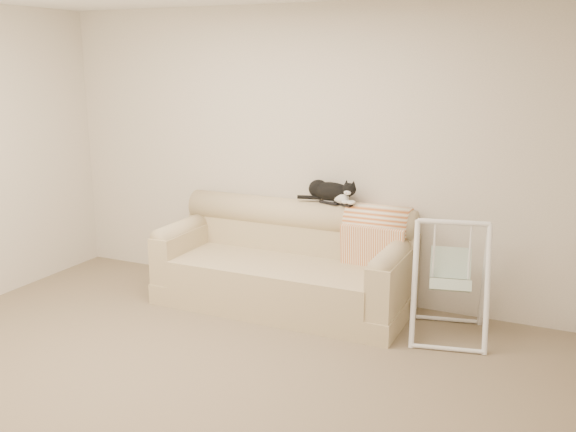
% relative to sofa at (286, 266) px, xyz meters
% --- Properties ---
extents(ground_plane, '(5.00, 5.00, 0.00)m').
position_rel_sofa_xyz_m(ground_plane, '(0.01, -1.62, -0.35)').
color(ground_plane, '#715E49').
rests_on(ground_plane, ground).
extents(room_shell, '(5.04, 4.04, 2.60)m').
position_rel_sofa_xyz_m(room_shell, '(0.01, -1.62, 1.18)').
color(room_shell, beige).
rests_on(room_shell, ground).
extents(sofa, '(2.20, 0.93, 0.90)m').
position_rel_sofa_xyz_m(sofa, '(0.00, 0.00, 0.00)').
color(sofa, tan).
rests_on(sofa, ground).
extents(remote_a, '(0.19, 0.09, 0.03)m').
position_rel_sofa_xyz_m(remote_a, '(0.32, 0.22, 0.56)').
color(remote_a, black).
rests_on(remote_a, sofa).
extents(remote_b, '(0.17, 0.13, 0.02)m').
position_rel_sofa_xyz_m(remote_b, '(0.46, 0.21, 0.56)').
color(remote_b, black).
rests_on(remote_b, sofa).
extents(tuxedo_cat, '(0.55, 0.24, 0.22)m').
position_rel_sofa_xyz_m(tuxedo_cat, '(0.32, 0.25, 0.65)').
color(tuxedo_cat, black).
rests_on(tuxedo_cat, sofa).
extents(throw_blanket, '(0.55, 0.38, 0.58)m').
position_rel_sofa_xyz_m(throw_blanket, '(0.76, 0.23, 0.37)').
color(throw_blanket, '#CC662A').
rests_on(throw_blanket, sofa).
extents(baby_swing, '(0.69, 0.72, 0.95)m').
position_rel_sofa_xyz_m(baby_swing, '(1.45, -0.10, 0.12)').
color(baby_swing, white).
rests_on(baby_swing, ground).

